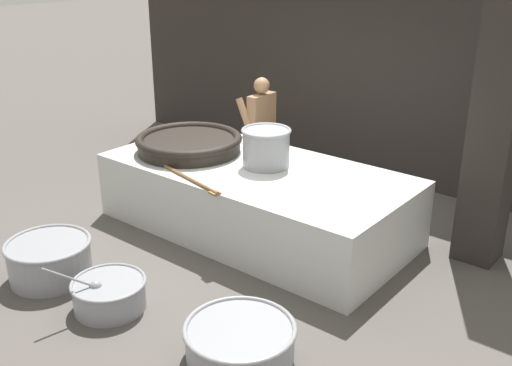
% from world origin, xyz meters
% --- Properties ---
extents(ground_plane, '(60.00, 60.00, 0.00)m').
position_xyz_m(ground_plane, '(0.00, 0.00, 0.00)').
color(ground_plane, '#56514C').
extents(back_wall, '(9.47, 0.24, 3.27)m').
position_xyz_m(back_wall, '(0.00, 2.70, 1.63)').
color(back_wall, '#2D2826').
rests_on(back_wall, ground_plane).
extents(support_pillar, '(0.46, 0.46, 3.27)m').
position_xyz_m(support_pillar, '(2.44, 1.05, 1.63)').
color(support_pillar, '#2D2826').
rests_on(support_pillar, ground_plane).
extents(hearth_platform, '(3.81, 1.86, 0.84)m').
position_xyz_m(hearth_platform, '(0.00, 0.00, 0.42)').
color(hearth_platform, silver).
rests_on(hearth_platform, ground_plane).
extents(giant_wok_near, '(1.39, 1.39, 0.22)m').
position_xyz_m(giant_wok_near, '(-1.05, -0.09, 0.96)').
color(giant_wok_near, black).
rests_on(giant_wok_near, hearth_platform).
extents(stock_pot, '(0.61, 0.61, 0.47)m').
position_xyz_m(stock_pot, '(0.07, 0.11, 1.09)').
color(stock_pot, gray).
rests_on(stock_pot, hearth_platform).
extents(stirring_paddle, '(1.10, 0.30, 0.04)m').
position_xyz_m(stirring_paddle, '(-0.25, -0.84, 0.86)').
color(stirring_paddle, brown).
rests_on(stirring_paddle, hearth_platform).
extents(cook, '(0.38, 0.59, 1.64)m').
position_xyz_m(cook, '(-0.87, 1.19, 0.89)').
color(cook, '#9E7551').
rests_on(cook, ground_plane).
extents(prep_bowl_vegetables, '(0.74, 0.93, 0.61)m').
position_xyz_m(prep_bowl_vegetables, '(-0.01, -2.29, 0.17)').
color(prep_bowl_vegetables, gray).
rests_on(prep_bowl_vegetables, ground_plane).
extents(prep_bowl_meat, '(0.91, 0.91, 0.44)m').
position_xyz_m(prep_bowl_meat, '(-0.98, -2.32, 0.24)').
color(prep_bowl_meat, gray).
rests_on(prep_bowl_meat, ground_plane).
extents(prep_bowl_extra, '(1.00, 1.00, 0.32)m').
position_xyz_m(prep_bowl_extra, '(1.49, -2.06, 0.18)').
color(prep_bowl_extra, gray).
rests_on(prep_bowl_extra, ground_plane).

